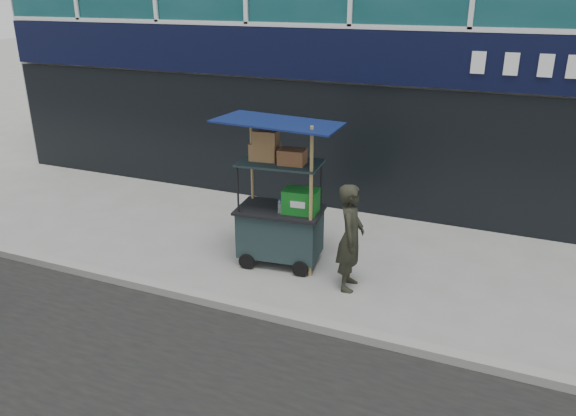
% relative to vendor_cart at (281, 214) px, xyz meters
% --- Properties ---
extents(ground, '(80.00, 80.00, 0.00)m').
position_rel_vendor_cart_xyz_m(ground, '(0.18, -1.33, -0.81)').
color(ground, slate).
rests_on(ground, ground).
extents(curb, '(80.00, 0.18, 0.12)m').
position_rel_vendor_cart_xyz_m(curb, '(0.18, -1.53, -0.75)').
color(curb, gray).
rests_on(curb, ground).
extents(vendor_cart, '(1.84, 1.39, 2.32)m').
position_rel_vendor_cart_xyz_m(vendor_cart, '(0.00, 0.00, 0.00)').
color(vendor_cart, '#192A2B').
rests_on(vendor_cart, ground).
extents(vendor_man, '(0.45, 0.61, 1.55)m').
position_rel_vendor_cart_xyz_m(vendor_man, '(1.20, -0.34, -0.04)').
color(vendor_man, black).
rests_on(vendor_man, ground).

